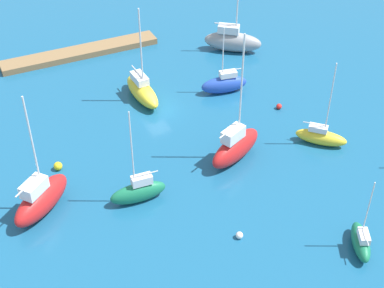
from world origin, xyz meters
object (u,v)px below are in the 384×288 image
object	(u,v)px
sailboat_green_center_basin	(361,241)
mooring_buoy_white	(239,235)
sailboat_red_inner_mooring	(41,198)
sailboat_green_mid_basin	(138,191)
sailboat_red_by_breakwater	(235,146)
sailboat_yellow_far_north	(321,136)
sailboat_blue_along_channel	(224,84)
sailboat_yellow_lone_north	(142,90)
sailboat_gray_west_end	(232,41)
mooring_buoy_red	(279,106)
mooring_buoy_yellow	(58,166)
pier_dock	(81,52)

from	to	relation	value
sailboat_green_center_basin	mooring_buoy_white	world-z (taller)	sailboat_green_center_basin
sailboat_red_inner_mooring	sailboat_green_mid_basin	bearing A→B (deg)	-55.53
sailboat_red_by_breakwater	sailboat_red_inner_mooring	bearing A→B (deg)	153.06
sailboat_yellow_far_north	sailboat_blue_along_channel	distance (m)	14.42
sailboat_blue_along_channel	sailboat_yellow_lone_north	bearing A→B (deg)	-6.17
sailboat_gray_west_end	mooring_buoy_white	size ratio (longest dim) A/B	17.91
sailboat_red_by_breakwater	mooring_buoy_white	world-z (taller)	sailboat_red_by_breakwater
sailboat_yellow_far_north	mooring_buoy_red	size ratio (longest dim) A/B	15.04
mooring_buoy_yellow	sailboat_red_inner_mooring	bearing A→B (deg)	62.34
sailboat_green_mid_basin	sailboat_blue_along_channel	world-z (taller)	sailboat_green_mid_basin
sailboat_red_by_breakwater	sailboat_green_center_basin	bearing A→B (deg)	-100.74
sailboat_yellow_lone_north	sailboat_gray_west_end	bearing A→B (deg)	109.26
sailboat_yellow_lone_north	pier_dock	bearing A→B (deg)	-168.33
sailboat_yellow_far_north	sailboat_green_center_basin	xyz separation A→B (m)	(5.86, 13.95, -0.04)
pier_dock	mooring_buoy_yellow	world-z (taller)	mooring_buoy_yellow
sailboat_gray_west_end	sailboat_red_by_breakwater	world-z (taller)	sailboat_red_by_breakwater
pier_dock	mooring_buoy_red	distance (m)	28.70
sailboat_red_inner_mooring	sailboat_green_center_basin	world-z (taller)	sailboat_red_inner_mooring
pier_dock	sailboat_green_mid_basin	world-z (taller)	sailboat_green_mid_basin
sailboat_green_mid_basin	sailboat_red_inner_mooring	bearing A→B (deg)	-12.43
sailboat_yellow_lone_north	sailboat_red_inner_mooring	bearing A→B (deg)	-50.06
sailboat_red_by_breakwater	sailboat_gray_west_end	bearing A→B (deg)	37.61
sailboat_green_mid_basin	sailboat_red_inner_mooring	size ratio (longest dim) A/B	0.83
sailboat_green_center_basin	mooring_buoy_yellow	size ratio (longest dim) A/B	8.28
sailboat_yellow_lone_north	sailboat_green_mid_basin	distance (m)	17.91
sailboat_yellow_far_north	sailboat_blue_along_channel	world-z (taller)	sailboat_yellow_far_north
pier_dock	sailboat_gray_west_end	xyz separation A→B (m)	(-19.26, 7.79, 1.13)
sailboat_yellow_far_north	sailboat_blue_along_channel	xyz separation A→B (m)	(4.43, -13.72, 0.25)
sailboat_yellow_lone_north	sailboat_red_by_breakwater	xyz separation A→B (m)	(-4.46, 14.96, 0.43)
pier_dock	sailboat_yellow_far_north	world-z (taller)	sailboat_yellow_far_north
sailboat_blue_along_channel	mooring_buoy_yellow	world-z (taller)	sailboat_blue_along_channel
sailboat_green_mid_basin	sailboat_red_by_breakwater	bearing A→B (deg)	-168.53
sailboat_blue_along_channel	sailboat_gray_west_end	bearing A→B (deg)	-113.81
sailboat_yellow_lone_north	mooring_buoy_white	bearing A→B (deg)	-3.76
sailboat_yellow_far_north	sailboat_red_by_breakwater	size ratio (longest dim) A/B	0.70
sailboat_green_mid_basin	sailboat_green_center_basin	world-z (taller)	sailboat_green_mid_basin
sailboat_red_inner_mooring	sailboat_yellow_far_north	xyz separation A→B (m)	(-29.53, 2.42, -0.67)
sailboat_green_center_basin	sailboat_blue_along_channel	bearing A→B (deg)	24.58
sailboat_gray_west_end	mooring_buoy_yellow	world-z (taller)	sailboat_gray_west_end
sailboat_blue_along_channel	pier_dock	bearing A→B (deg)	-41.96
pier_dock	sailboat_yellow_far_north	xyz separation A→B (m)	(-17.64, 30.57, 0.53)
sailboat_yellow_lone_north	sailboat_red_inner_mooring	distance (m)	20.91
sailboat_red_by_breakwater	sailboat_blue_along_channel	bearing A→B (deg)	42.40
sailboat_green_mid_basin	sailboat_yellow_far_north	bearing A→B (deg)	-176.42
sailboat_green_mid_basin	mooring_buoy_yellow	distance (m)	9.77
sailboat_blue_along_channel	mooring_buoy_white	world-z (taller)	sailboat_blue_along_channel
mooring_buoy_white	sailboat_yellow_lone_north	bearing A→B (deg)	-91.30
sailboat_blue_along_channel	sailboat_red_inner_mooring	bearing A→B (deg)	34.21
pier_dock	sailboat_green_center_basin	world-z (taller)	sailboat_green_center_basin
sailboat_gray_west_end	mooring_buoy_white	distance (m)	35.18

